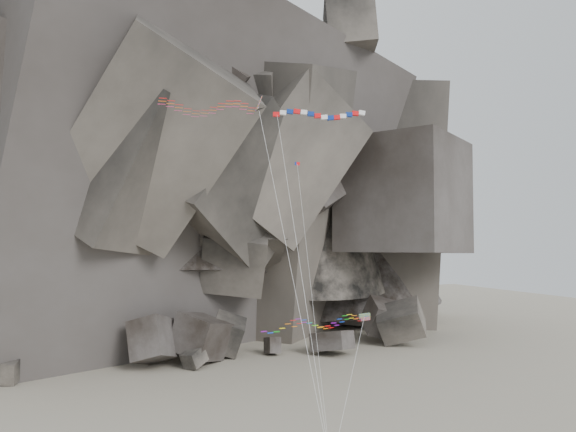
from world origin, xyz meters
name	(u,v)px	position (x,y,z in m)	size (l,w,h in m)	color
headland	(161,130)	(0.00, 70.00, 42.00)	(110.00, 70.00, 84.00)	#5D554C
boulder_field	(285,339)	(13.26, 35.28, 2.59)	(69.87, 14.13, 9.02)	#47423F
delta_kite	(205,106)	(-9.90, 1.38, 31.49)	(11.42, 12.39, 31.53)	red
banner_kite	(320,117)	(2.96, 3.02, 31.99)	(10.89, 15.57, 31.30)	red
parafoil_kite	(312,323)	(2.24, 3.45, 10.36)	(13.43, 14.49, 9.56)	#B3D20B
pennant_kite	(305,234)	(-0.94, -1.36, 19.66)	(3.32, 12.70, 25.44)	red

